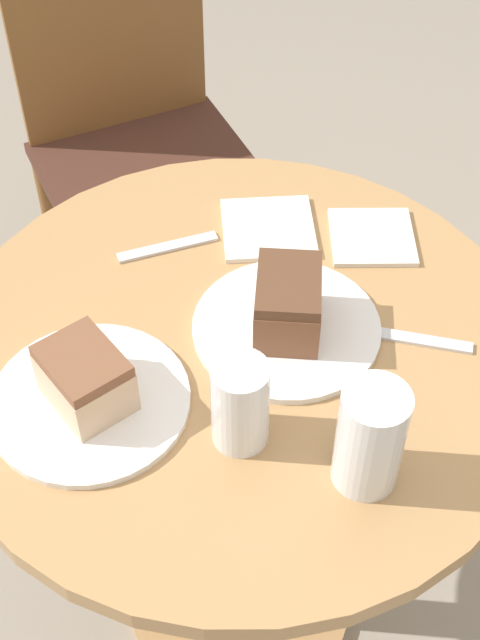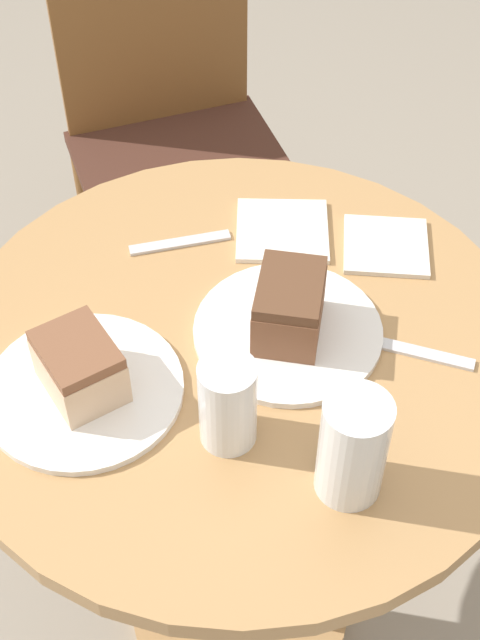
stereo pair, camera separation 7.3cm
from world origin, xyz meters
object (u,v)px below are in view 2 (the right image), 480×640
at_px(chair, 178,151).
at_px(cake_slice_far, 79,367).
at_px(plate_near, 287,329).
at_px(cake_slice_near, 289,304).
at_px(glass_water, 228,407).
at_px(glass_lemonade, 352,452).
at_px(plate_far, 84,389).

relative_size(chair, cake_slice_far, 7.06).
bearing_deg(plate_near, chair, 92.44).
relative_size(plate_near, cake_slice_near, 1.83).
xyz_separation_m(cake_slice_near, glass_water, (-0.11, -0.15, 0.00)).
relative_size(chair, plate_near, 3.61).
xyz_separation_m(cake_slice_near, glass_lemonade, (0.01, -0.24, 0.01)).
height_order(cake_slice_near, cake_slice_far, cake_slice_near).
relative_size(cake_slice_near, glass_water, 1.11).
relative_size(cake_slice_far, glass_water, 1.04).
bearing_deg(glass_water, cake_slice_far, 148.61).
bearing_deg(glass_lemonade, plate_near, 92.81).
bearing_deg(glass_lemonade, chair, 92.52).
xyz_separation_m(chair, glass_water, (-0.07, -0.94, 0.34)).
bearing_deg(cake_slice_near, chair, 92.44).
distance_m(plate_near, cake_slice_far, 0.28).
bearing_deg(chair, glass_water, -102.25).
distance_m(plate_far, glass_water, 0.20).
xyz_separation_m(cake_slice_near, cake_slice_far, (-0.27, -0.05, -0.00)).
distance_m(cake_slice_far, glass_water, 0.19).
xyz_separation_m(plate_near, plate_far, (-0.27, -0.05, 0.00)).
height_order(plate_near, glass_lemonade, glass_lemonade).
bearing_deg(cake_slice_near, plate_near, 180.00).
relative_size(glass_lemonade, glass_water, 1.17).
xyz_separation_m(plate_near, glass_water, (-0.11, -0.15, 0.05)).
height_order(plate_near, glass_water, glass_water).
xyz_separation_m(chair, cake_slice_far, (-0.23, -0.84, 0.34)).
xyz_separation_m(plate_near, glass_lemonade, (0.01, -0.24, 0.06)).
xyz_separation_m(plate_far, glass_lemonade, (0.28, -0.19, 0.06)).
height_order(chair, cake_slice_far, chair).
bearing_deg(plate_near, cake_slice_far, -170.01).
bearing_deg(plate_near, cake_slice_near, 0.00).
bearing_deg(chair, cake_slice_near, -95.37).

